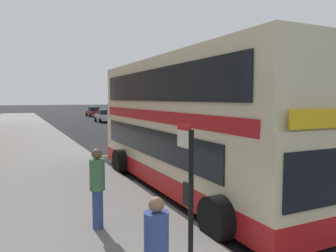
% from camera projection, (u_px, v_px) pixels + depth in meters
% --- Properties ---
extents(ground_plane, '(260.00, 260.00, 0.00)m').
position_uv_depth(ground_plane, '(95.00, 128.00, 34.14)').
color(ground_plane, black).
extents(pavement_near, '(6.00, 76.00, 0.14)m').
position_uv_depth(pavement_near, '(23.00, 130.00, 31.14)').
color(pavement_near, gray).
rests_on(pavement_near, ground).
extents(double_decker_bus, '(3.21, 11.09, 4.40)m').
position_uv_depth(double_decker_bus, '(186.00, 128.00, 11.01)').
color(double_decker_bus, beige).
rests_on(double_decker_bus, ground).
extents(bus_bay_markings, '(2.88, 14.25, 0.01)m').
position_uv_depth(bus_bay_markings, '(179.00, 186.00, 11.40)').
color(bus_bay_markings, gold).
rests_on(bus_bay_markings, ground).
extents(bus_stop_sign, '(0.09, 0.51, 2.50)m').
position_uv_depth(bus_stop_sign, '(189.00, 184.00, 5.51)').
color(bus_stop_sign, black).
rests_on(bus_stop_sign, pavement_near).
extents(parked_car_maroon_kerbside, '(2.09, 4.20, 1.62)m').
position_uv_depth(parked_car_maroon_kerbside, '(94.00, 112.00, 55.17)').
color(parked_car_maroon_kerbside, maroon).
rests_on(parked_car_maroon_kerbside, ground).
extents(parked_car_silver_across, '(2.09, 4.20, 1.62)m').
position_uv_depth(parked_car_silver_across, '(105.00, 116.00, 42.23)').
color(parked_car_silver_across, '#B2B5BA').
rests_on(parked_car_silver_across, ground).
extents(pedestrian_waiting_near_sign, '(0.34, 0.34, 1.83)m').
position_uv_depth(pedestrian_waiting_near_sign, '(97.00, 185.00, 7.29)').
color(pedestrian_waiting_near_sign, '#33478C').
rests_on(pedestrian_waiting_near_sign, pavement_near).
extents(pedestrian_further_back, '(0.34, 0.34, 1.63)m').
position_uv_depth(pedestrian_further_back, '(156.00, 251.00, 4.40)').
color(pedestrian_further_back, black).
rests_on(pedestrian_further_back, pavement_near).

